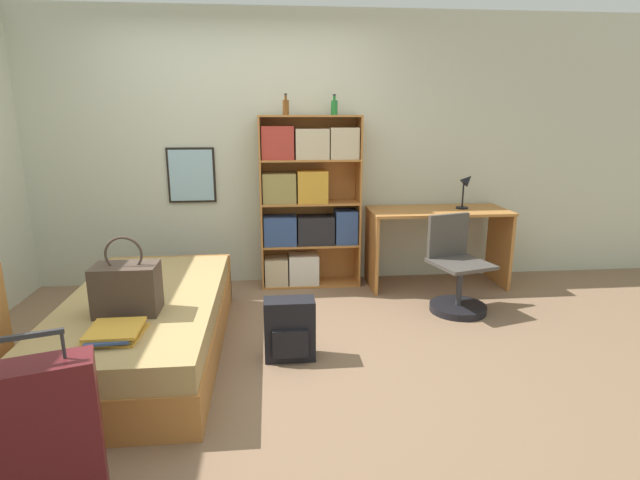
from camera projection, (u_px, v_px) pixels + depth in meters
ground_plane at (240, 350)px, 3.59m from camera, size 14.00×14.00×0.00m
wall_back at (244, 151)px, 4.80m from camera, size 10.00×0.09×2.60m
bed at (145, 325)px, 3.49m from camera, size 1.03×2.07×0.43m
handbag at (127, 288)px, 3.11m from camera, size 0.39×0.24×0.50m
book_stack_on_bed at (115, 332)px, 2.80m from camera, size 0.31×0.36×0.05m
suitcase at (41, 440)px, 2.05m from camera, size 0.50×0.32×0.82m
bookcase at (305, 202)px, 4.78m from camera, size 0.95×0.30×1.64m
bottle_green at (286, 107)px, 4.53m from camera, size 0.06×0.06×0.19m
bottle_brown at (334, 107)px, 4.59m from camera, size 0.06×0.06×0.19m
desk at (437, 232)px, 4.84m from camera, size 1.33×0.57×0.76m
desk_lamp at (466, 185)px, 4.78m from camera, size 0.16×0.12×0.35m
desk_chair at (456, 281)px, 4.27m from camera, size 0.54×0.54×0.81m
backpack at (290, 330)px, 3.42m from camera, size 0.35×0.21×0.43m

